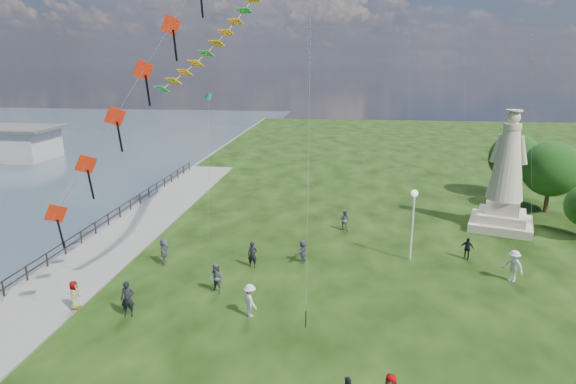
# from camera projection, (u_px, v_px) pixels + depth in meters

# --- Properties ---
(waterfront) EXTENTS (200.00, 200.00, 1.51)m
(waterfront) POSITION_uv_depth(u_px,v_px,m) (73.00, 263.00, 31.24)
(waterfront) COLOR #2C3B43
(waterfront) RESTS_ON ground
(statue) EXTENTS (5.67, 5.67, 9.17)m
(statue) POSITION_uv_depth(u_px,v_px,m) (505.00, 185.00, 36.81)
(statue) COLOR #C0B191
(statue) RESTS_ON ground
(lamppost) EXTENTS (0.44, 0.44, 4.78)m
(lamppost) POSITION_uv_depth(u_px,v_px,m) (413.00, 210.00, 30.68)
(lamppost) COLOR silver
(lamppost) RESTS_ON ground
(tree_row) EXTENTS (6.16, 15.23, 6.18)m
(tree_row) POSITION_uv_depth(u_px,v_px,m) (538.00, 168.00, 41.83)
(tree_row) COLOR #382314
(tree_row) RESTS_ON ground
(person_0) EXTENTS (0.77, 0.58, 1.90)m
(person_0) POSITION_uv_depth(u_px,v_px,m) (128.00, 299.00, 24.47)
(person_0) COLOR black
(person_0) RESTS_ON ground
(person_1) EXTENTS (0.98, 0.82, 1.73)m
(person_1) POSITION_uv_depth(u_px,v_px,m) (216.00, 278.00, 26.95)
(person_1) COLOR #595960
(person_1) RESTS_ON ground
(person_2) EXTENTS (1.17, 1.23, 1.74)m
(person_2) POSITION_uv_depth(u_px,v_px,m) (250.00, 300.00, 24.48)
(person_2) COLOR silver
(person_2) RESTS_ON ground
(person_5) EXTENTS (0.94, 1.65, 1.68)m
(person_5) POSITION_uv_depth(u_px,v_px,m) (164.00, 251.00, 30.97)
(person_5) COLOR #595960
(person_5) RESTS_ON ground
(person_6) EXTENTS (0.62, 0.42, 1.69)m
(person_6) POSITION_uv_depth(u_px,v_px,m) (252.00, 255.00, 30.31)
(person_6) COLOR black
(person_6) RESTS_ON ground
(person_7) EXTENTS (0.87, 0.67, 1.59)m
(person_7) POSITION_uv_depth(u_px,v_px,m) (344.00, 220.00, 37.10)
(person_7) COLOR #595960
(person_7) RESTS_ON ground
(person_8) EXTENTS (1.33, 1.36, 1.94)m
(person_8) POSITION_uv_depth(u_px,v_px,m) (513.00, 266.00, 28.33)
(person_8) COLOR silver
(person_8) RESTS_ON ground
(person_9) EXTENTS (0.98, 0.76, 1.48)m
(person_9) POSITION_uv_depth(u_px,v_px,m) (467.00, 248.00, 31.60)
(person_9) COLOR black
(person_9) RESTS_ON ground
(person_10) EXTENTS (0.53, 0.79, 1.54)m
(person_10) POSITION_uv_depth(u_px,v_px,m) (75.00, 297.00, 25.07)
(person_10) COLOR #595960
(person_10) RESTS_ON ground
(person_11) EXTENTS (0.94, 1.52, 1.53)m
(person_11) POSITION_uv_depth(u_px,v_px,m) (303.00, 251.00, 31.07)
(person_11) COLOR #595960
(person_11) RESTS_ON ground
(red_kite_train) EXTENTS (9.70, 9.35, 19.05)m
(red_kite_train) POSITION_uv_depth(u_px,v_px,m) (141.00, 78.00, 23.01)
(red_kite_train) COLOR black
(red_kite_train) RESTS_ON ground
(small_kites) EXTENTS (32.43, 18.37, 25.86)m
(small_kites) POSITION_uv_depth(u_px,v_px,m) (351.00, 41.00, 38.03)
(small_kites) COLOR teal
(small_kites) RESTS_ON ground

